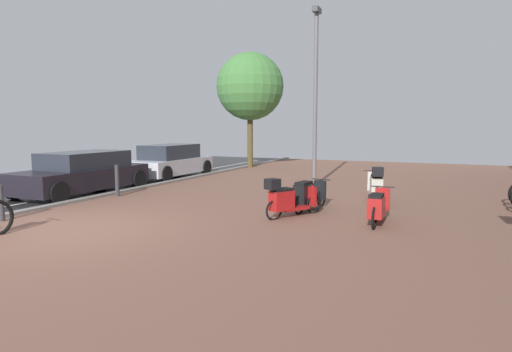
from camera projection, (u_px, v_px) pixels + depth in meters
The scene contains 11 objects.
ground at pixel (123, 239), 8.40m from camera, with size 21.00×40.00×0.13m.
scooter_near at pixel (378, 207), 9.48m from camera, with size 0.52×1.78×0.76m.
scooter_mid at pixel (307, 195), 10.98m from camera, with size 0.62×1.75×0.78m.
scooter_far at pixel (376, 186), 12.06m from camera, with size 0.73×1.81×1.07m.
scooter_extra at pixel (287, 199), 10.18m from camera, with size 1.04×1.54×0.96m.
parked_car_near at pixel (82, 173), 13.85m from camera, with size 1.92×4.41×1.30m.
parked_car_far at pixel (171, 161), 18.09m from camera, with size 1.79×4.01×1.34m.
lamp_post at pixel (315, 89), 15.07m from camera, with size 0.20×0.52×6.07m.
street_tree at pixel (250, 87), 22.05m from camera, with size 3.38×3.38×5.75m.
bollard_near at pixel (1, 203), 9.82m from camera, with size 0.12×0.12×0.81m.
bollard_far at pixel (117, 181), 13.23m from camera, with size 0.12×0.12×0.95m.
Camera 1 is at (7.05, -6.49, 2.14)m, focal length 30.89 mm.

